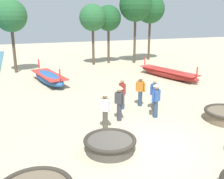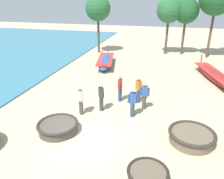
% 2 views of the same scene
% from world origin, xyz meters
% --- Properties ---
extents(ground_plane, '(80.00, 80.00, 0.00)m').
position_xyz_m(ground_plane, '(0.00, 0.00, 0.00)').
color(ground_plane, '#BCAD8C').
extents(coracle_upturned, '(1.91, 1.91, 0.48)m').
position_xyz_m(coracle_upturned, '(-1.39, 0.26, 0.26)').
color(coracle_upturned, '#4C473F').
rests_on(coracle_upturned, ground).
extents(long_boat_white_hull, '(2.18, 5.04, 1.42)m').
position_xyz_m(long_boat_white_hull, '(-2.18, 10.90, 0.40)').
color(long_boat_white_hull, '#285693').
rests_on(long_boat_white_hull, ground).
extents(long_boat_ochre_hull, '(2.54, 5.85, 1.27)m').
position_xyz_m(long_boat_ochre_hull, '(6.73, 9.45, 0.37)').
color(long_boat_ochre_hull, maroon).
rests_on(long_boat_ochre_hull, ground).
extents(fisherman_by_coracle, '(0.53, 0.25, 1.57)m').
position_xyz_m(fisherman_by_coracle, '(2.20, 3.52, 0.84)').
color(fisherman_by_coracle, '#4C473D').
rests_on(fisherman_by_coracle, ground).
extents(fisherman_with_hat, '(0.39, 0.41, 1.67)m').
position_xyz_m(fisherman_with_hat, '(1.77, 4.26, 0.96)').
color(fisherman_with_hat, '#2D425B').
rests_on(fisherman_with_hat, ground).
extents(fisherman_hauling, '(0.37, 0.46, 1.67)m').
position_xyz_m(fisherman_hauling, '(-0.04, 2.74, 0.96)').
color(fisherman_hauling, '#383842').
rests_on(fisherman_hauling, ground).
extents(fisherman_standing_right, '(0.46, 0.37, 1.67)m').
position_xyz_m(fisherman_standing_right, '(-0.95, 2.06, 0.96)').
color(fisherman_standing_right, '#4C473D').
rests_on(fisherman_standing_right, ground).
extents(fisherman_crouching, '(0.51, 0.36, 1.67)m').
position_xyz_m(fisherman_crouching, '(1.72, 2.51, 0.96)').
color(fisherman_crouching, '#2D425B').
rests_on(fisherman_crouching, ground).
extents(fisherman_standing_left, '(0.26, 0.53, 1.57)m').
position_xyz_m(fisherman_standing_left, '(0.69, 4.15, 0.84)').
color(fisherman_standing_left, '#2D425B').
rests_on(fisherman_standing_left, ground).
extents(tree_leftmost, '(2.49, 2.49, 5.68)m').
position_xyz_m(tree_leftmost, '(4.62, 17.26, 4.40)').
color(tree_leftmost, '#4C3D2D').
rests_on(tree_leftmost, ground).
extents(tree_left_mid, '(2.53, 2.53, 5.76)m').
position_xyz_m(tree_left_mid, '(2.90, 16.88, 4.46)').
color(tree_left_mid, '#4C3D2D').
rests_on(tree_left_mid, ground).
extents(tree_tall_back, '(2.63, 2.63, 5.99)m').
position_xyz_m(tree_tall_back, '(-4.33, 15.63, 4.64)').
color(tree_tall_back, '#4C3D2D').
rests_on(tree_tall_back, ground).
extents(tree_right_mid, '(3.19, 3.19, 7.26)m').
position_xyz_m(tree_right_mid, '(7.11, 16.42, 5.64)').
color(tree_right_mid, '#4C3D2D').
rests_on(tree_right_mid, ground).
extents(tree_center, '(3.00, 3.00, 6.84)m').
position_xyz_m(tree_center, '(9.46, 17.75, 5.31)').
color(tree_center, '#4C3D2D').
rests_on(tree_center, ground).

